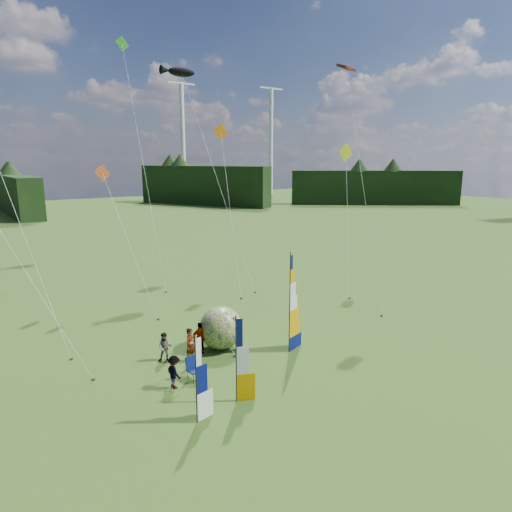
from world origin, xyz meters
TOP-DOWN VIEW (x-y plane):
  - ground at (0.00, 0.00)m, footprint 220.00×220.00m
  - treeline_ring at (0.00, 0.00)m, footprint 210.00×210.00m
  - turbine_left at (70.00, 95.00)m, footprint 8.00×1.20m
  - turbine_right at (45.00, 102.00)m, footprint 8.00×1.20m
  - feather_banner_main at (0.95, 3.66)m, footprint 1.39×0.54m
  - side_banner_left at (-4.17, 1.03)m, footprint 0.99×0.52m
  - side_banner_far at (-6.32, 0.60)m, footprint 1.04×0.28m
  - bol_inflatable at (-1.75, 6.25)m, footprint 2.60×2.60m
  - spectator_a at (-3.89, 5.70)m, footprint 0.77×0.64m
  - spectator_b at (-4.93, 6.56)m, footprint 0.82×0.70m
  - spectator_c at (-5.80, 3.70)m, footprint 0.46×1.03m
  - spectator_d at (-3.00, 6.28)m, footprint 1.10×0.71m
  - camp_chair at (-4.70, 3.78)m, footprint 0.72×0.72m
  - kite_whale at (5.92, 19.35)m, footprint 3.98×14.40m
  - kite_rainbow_delta at (-10.35, 12.20)m, footprint 8.90×10.51m
  - kite_parafoil at (10.87, 7.69)m, footprint 7.47×10.76m
  - small_kite_red at (-2.98, 16.30)m, footprint 5.49×10.26m
  - small_kite_orange at (5.83, 17.03)m, footprint 5.73×10.28m
  - small_kite_yellow at (13.30, 11.24)m, footprint 8.02×8.67m
  - small_kite_pink at (-11.30, 9.29)m, footprint 8.38×8.40m
  - small_kite_green at (1.14, 23.25)m, footprint 4.63×12.97m

SIDE VIEW (x-z plane):
  - ground at x=0.00m, z-range 0.00..0.00m
  - camp_chair at x=-4.70m, z-range 0.00..1.15m
  - spectator_b at x=-4.93m, z-range 0.00..1.53m
  - spectator_c at x=-5.80m, z-range 0.00..1.55m
  - spectator_d at x=-3.00m, z-range 0.00..1.75m
  - spectator_a at x=-3.89m, z-range 0.00..1.81m
  - bol_inflatable at x=-1.75m, z-range 0.00..2.37m
  - side_banner_far at x=-6.32m, z-range 0.00..3.53m
  - side_banner_left at x=-4.17m, z-range 0.00..3.75m
  - feather_banner_main at x=0.95m, z-range 0.00..5.33m
  - treeline_ring at x=0.00m, z-range 0.00..8.00m
  - small_kite_red at x=-2.98m, z-range 0.00..10.32m
  - small_kite_yellow at x=13.30m, z-range 0.00..12.11m
  - small_kite_orange at x=5.83m, z-range 0.00..13.71m
  - small_kite_pink at x=-11.30m, z-range 0.00..14.65m
  - kite_rainbow_delta at x=-10.35m, z-range 0.00..17.10m
  - kite_parafoil at x=10.87m, z-range 0.00..18.50m
  - kite_whale at x=5.92m, z-range 0.00..19.35m
  - small_kite_green at x=1.14m, z-range 0.00..21.37m
  - turbine_left at x=70.00m, z-range 0.00..30.00m
  - turbine_right at x=45.00m, z-range 0.00..30.00m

